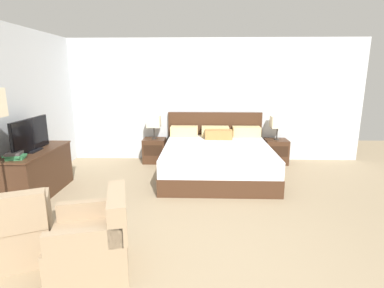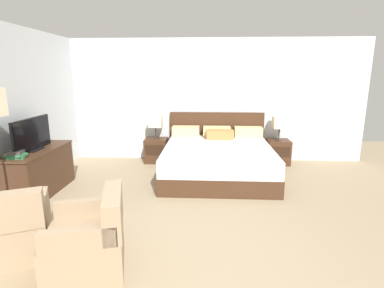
{
  "view_description": "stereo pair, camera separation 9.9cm",
  "coord_description": "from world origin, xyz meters",
  "views": [
    {
      "loc": [
        0.02,
        -2.33,
        1.81
      ],
      "look_at": [
        -0.13,
        2.19,
        0.75
      ],
      "focal_mm": 28.0,
      "sensor_mm": 36.0,
      "label": 1
    },
    {
      "loc": [
        0.11,
        -2.32,
        1.81
      ],
      "look_at": [
        -0.13,
        2.19,
        0.75
      ],
      "focal_mm": 28.0,
      "sensor_mm": 36.0,
      "label": 2
    }
  ],
  "objects": [
    {
      "name": "wall_left",
      "position": [
        -2.78,
        1.69,
        1.26
      ],
      "size": [
        0.06,
        5.79,
        2.53
      ],
      "primitive_type": "cube",
      "color": "silver",
      "rests_on": "ground"
    },
    {
      "name": "book_blue_cover",
      "position": [
        -2.47,
        1.42,
        0.75
      ],
      "size": [
        0.26,
        0.19,
        0.03
      ],
      "primitive_type": "cube",
      "rotation": [
        0.0,
        0.0,
        -0.08
      ],
      "color": "#2D7042",
      "rests_on": "book_red_cover"
    },
    {
      "name": "dresser",
      "position": [
        -2.47,
        1.91,
        0.36
      ],
      "size": [
        0.5,
        1.34,
        0.7
      ],
      "color": "#422819",
      "rests_on": "ground"
    },
    {
      "name": "table_lamp_left",
      "position": [
        -0.97,
        3.72,
        0.86
      ],
      "size": [
        0.27,
        0.27,
        0.48
      ],
      "color": "#332D28",
      "rests_on": "nightstand_left"
    },
    {
      "name": "nightstand_right",
      "position": [
        1.56,
        3.72,
        0.25
      ],
      "size": [
        0.45,
        0.41,
        0.5
      ],
      "color": "#422819",
      "rests_on": "ground"
    },
    {
      "name": "armchair_by_window",
      "position": [
        -1.84,
        0.29,
        0.28
      ],
      "size": [
        0.91,
        0.91,
        0.76
      ],
      "color": "#9E8466",
      "rests_on": "ground"
    },
    {
      "name": "nightstand_left",
      "position": [
        -0.97,
        3.72,
        0.25
      ],
      "size": [
        0.45,
        0.41,
        0.5
      ],
      "color": "#422819",
      "rests_on": "ground"
    },
    {
      "name": "bed",
      "position": [
        0.29,
        2.95,
        0.31
      ],
      "size": [
        1.96,
        2.11,
        1.03
      ],
      "color": "#422819",
      "rests_on": "ground"
    },
    {
      "name": "book_small_top",
      "position": [
        -2.47,
        1.42,
        0.78
      ],
      "size": [
        0.23,
        0.22,
        0.04
      ],
      "primitive_type": "cube",
      "rotation": [
        0.0,
        0.0,
        0.24
      ],
      "color": "#383333",
      "rests_on": "book_blue_cover"
    },
    {
      "name": "tv",
      "position": [
        -2.47,
        1.85,
        0.94
      ],
      "size": [
        0.18,
        0.91,
        0.48
      ],
      "color": "black",
      "rests_on": "dresser"
    },
    {
      "name": "wall_back",
      "position": [
        0.0,
        4.02,
        1.26
      ],
      "size": [
        6.69,
        0.06,
        2.53
      ],
      "primitive_type": "cube",
      "color": "silver",
      "rests_on": "ground"
    },
    {
      "name": "table_lamp_right",
      "position": [
        1.56,
        3.72,
        0.86
      ],
      "size": [
        0.27,
        0.27,
        0.48
      ],
      "color": "#332D28",
      "rests_on": "nightstand_right"
    },
    {
      "name": "book_red_cover",
      "position": [
        -2.46,
        1.42,
        0.72
      ],
      "size": [
        0.24,
        0.21,
        0.03
      ],
      "primitive_type": "cube",
      "rotation": [
        0.0,
        0.0,
        0.23
      ],
      "color": "#2D7042",
      "rests_on": "dresser"
    },
    {
      "name": "armchair_companion",
      "position": [
        -0.97,
        0.13,
        0.28
      ],
      "size": [
        0.84,
        0.84,
        0.76
      ],
      "color": "#9E8466",
      "rests_on": "ground"
    },
    {
      "name": "ground_plane",
      "position": [
        0.0,
        0.0,
        0.0
      ],
      "size": [
        11.96,
        11.96,
        0.0
      ],
      "primitive_type": "plane",
      "color": "#998466"
    }
  ]
}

